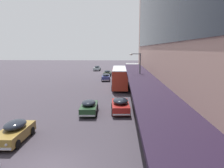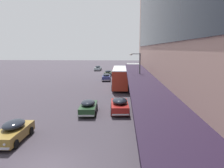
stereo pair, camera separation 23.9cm
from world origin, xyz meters
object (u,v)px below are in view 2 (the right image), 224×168
(sedan_second_mid, at_px, (120,105))
(sedan_trailing_mid, at_px, (98,68))
(pedestrian_at_kerb, at_px, (166,149))
(sedan_oncoming_front, at_px, (88,107))
(street_lamp, at_px, (138,72))
(sedan_trailing_near, at_px, (108,73))
(sedan_lead_near, at_px, (13,131))
(fire_hydrant, at_px, (145,109))
(transit_bus_kerbside_front, at_px, (120,76))
(sedan_second_near, at_px, (106,77))

(sedan_second_mid, bearing_deg, sedan_trailing_mid, 99.47)
(pedestrian_at_kerb, bearing_deg, sedan_oncoming_front, 120.24)
(sedan_oncoming_front, distance_m, street_lamp, 9.32)
(sedan_second_mid, bearing_deg, pedestrian_at_kerb, -75.92)
(sedan_trailing_near, xyz_separation_m, pedestrian_at_kerb, (6.31, -43.83, 0.45))
(sedan_lead_near, distance_m, fire_hydrant, 12.91)
(fire_hydrant, bearing_deg, sedan_trailing_mid, 102.64)
(pedestrian_at_kerb, relative_size, street_lamp, 0.30)
(transit_bus_kerbside_front, xyz_separation_m, pedestrian_at_kerb, (3.02, -26.68, -0.79))
(sedan_trailing_near, height_order, sedan_second_near, sedan_second_near)
(transit_bus_kerbside_front, relative_size, sedan_oncoming_front, 2.64)
(pedestrian_at_kerb, height_order, street_lamp, street_lamp)
(sedan_trailing_mid, relative_size, fire_hydrant, 6.89)
(transit_bus_kerbside_front, xyz_separation_m, sedan_oncoming_front, (-3.11, -16.17, -1.24))
(sedan_trailing_near, bearing_deg, sedan_lead_near, -96.06)
(sedan_trailing_near, bearing_deg, sedan_second_near, -88.63)
(sedan_trailing_near, height_order, sedan_oncoming_front, sedan_oncoming_front)
(sedan_trailing_mid, distance_m, street_lamp, 41.14)
(sedan_second_near, xyz_separation_m, fire_hydrant, (6.04, -24.56, -0.26))
(sedan_second_mid, bearing_deg, sedan_lead_near, -134.64)
(transit_bus_kerbside_front, distance_m, sedan_second_near, 9.23)
(transit_bus_kerbside_front, bearing_deg, sedan_second_near, 109.69)
(sedan_trailing_mid, height_order, fire_hydrant, sedan_trailing_mid)
(transit_bus_kerbside_front, height_order, fire_hydrant, transit_bus_kerbside_front)
(sedan_trailing_near, bearing_deg, pedestrian_at_kerb, -81.81)
(sedan_lead_near, relative_size, pedestrian_at_kerb, 2.28)
(sedan_lead_near, bearing_deg, sedan_trailing_near, 83.94)
(transit_bus_kerbside_front, bearing_deg, street_lamp, -74.74)
(sedan_second_mid, relative_size, pedestrian_at_kerb, 2.52)
(sedan_lead_near, bearing_deg, sedan_second_mid, 45.36)
(sedan_second_mid, xyz_separation_m, sedan_second_near, (-3.30, 24.09, -0.03))
(street_lamp, bearing_deg, sedan_second_mid, -111.25)
(sedan_lead_near, relative_size, fire_hydrant, 6.04)
(sedan_trailing_mid, bearing_deg, sedan_second_near, -78.69)
(sedan_second_near, bearing_deg, sedan_trailing_near, 91.37)
(sedan_second_near, height_order, pedestrian_at_kerb, pedestrian_at_kerb)
(sedan_second_near, relative_size, sedan_oncoming_front, 1.17)
(sedan_lead_near, height_order, fire_hydrant, sedan_lead_near)
(sedan_trailing_near, distance_m, sedan_second_near, 8.53)
(street_lamp, distance_m, fire_hydrant, 7.31)
(sedan_oncoming_front, xyz_separation_m, fire_hydrant, (6.06, 0.22, -0.24))
(sedan_lead_near, height_order, sedan_oncoming_front, sedan_lead_near)
(sedan_second_near, distance_m, street_lamp, 19.13)
(fire_hydrant, bearing_deg, sedan_lead_near, -144.81)
(fire_hydrant, bearing_deg, sedan_second_near, 103.81)
(transit_bus_kerbside_front, relative_size, pedestrian_at_kerb, 6.12)
(transit_bus_kerbside_front, relative_size, sedan_second_near, 2.27)
(sedan_trailing_near, height_order, pedestrian_at_kerb, pedestrian_at_kerb)
(sedan_trailing_near, height_order, sedan_trailing_mid, sedan_trailing_mid)
(transit_bus_kerbside_front, distance_m, pedestrian_at_kerb, 26.87)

